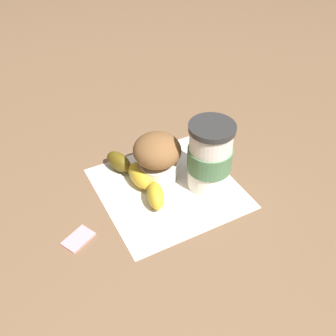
{
  "coord_description": "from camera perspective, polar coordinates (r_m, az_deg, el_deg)",
  "views": [
    {
      "loc": [
        0.31,
        0.44,
        0.51
      ],
      "look_at": [
        0.0,
        0.0,
        0.05
      ],
      "focal_mm": 42.0,
      "sensor_mm": 36.0,
      "label": 1
    }
  ],
  "objects": [
    {
      "name": "banana",
      "position": [
        0.74,
        -4.35,
        -1.31
      ],
      "size": [
        0.06,
        0.19,
        0.04
      ],
      "color": "gold",
      "rests_on": "paper_napkin"
    },
    {
      "name": "muffin",
      "position": [
        0.73,
        -1.38,
        1.77
      ],
      "size": [
        0.09,
        0.09,
        0.1
      ],
      "color": "white",
      "rests_on": "paper_napkin"
    },
    {
      "name": "paper_napkin",
      "position": [
        0.74,
        -0.0,
        -2.9
      ],
      "size": [
        0.28,
        0.28,
        0.0
      ],
      "primitive_type": "cube",
      "rotation": [
        0.0,
        0.0,
        -0.13
      ],
      "color": "white",
      "rests_on": "ground_plane"
    },
    {
      "name": "coffee_cup",
      "position": [
        0.71,
        6.07,
        1.67
      ],
      "size": [
        0.08,
        0.08,
        0.13
      ],
      "color": "silver",
      "rests_on": "paper_napkin"
    },
    {
      "name": "sugar_packet",
      "position": [
        0.67,
        -12.91,
        -9.9
      ],
      "size": [
        0.06,
        0.05,
        0.01
      ],
      "primitive_type": "cube",
      "rotation": [
        0.0,
        0.0,
        3.47
      ],
      "color": "pink",
      "rests_on": "ground_plane"
    },
    {
      "name": "ground_plane",
      "position": [
        0.74,
        -0.0,
        -2.94
      ],
      "size": [
        3.0,
        3.0,
        0.0
      ],
      "primitive_type": "plane",
      "color": "brown"
    }
  ]
}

